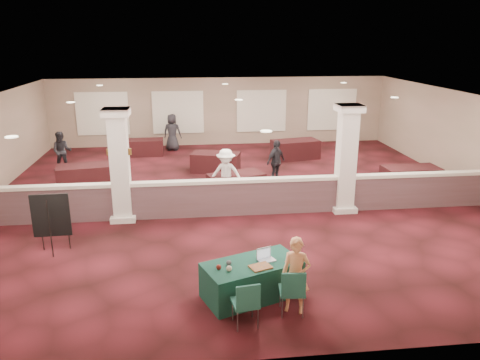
{
  "coord_description": "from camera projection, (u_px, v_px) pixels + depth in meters",
  "views": [
    {
      "loc": [
        -1.62,
        -14.34,
        5.05
      ],
      "look_at": [
        -0.19,
        -2.0,
        1.22
      ],
      "focal_mm": 35.0,
      "sensor_mm": 36.0,
      "label": 1
    }
  ],
  "objects": [
    {
      "name": "knitting",
      "position": [
        261.0,
        267.0,
        9.1
      ],
      "size": [
        0.49,
        0.43,
        0.03
      ],
      "primitive_type": "cube",
      "rotation": [
        0.0,
        0.0,
        0.36
      ],
      "color": "#CA6A20",
      "rests_on": "near_table"
    },
    {
      "name": "screen_glow",
      "position": [
        264.0,
        253.0,
        9.44
      ],
      "size": [
        0.29,
        0.11,
        0.19
      ],
      "primitive_type": "cube",
      "rotation": [
        0.0,
        0.0,
        0.36
      ],
      "color": "silver",
      "rests_on": "near_table"
    },
    {
      "name": "ground",
      "position": [
        239.0,
        198.0,
        15.28
      ],
      "size": [
        16.0,
        16.0,
        0.0
      ],
      "primitive_type": "plane",
      "color": "#4E131B",
      "rests_on": "ground"
    },
    {
      "name": "wall_right",
      "position": [
        475.0,
        144.0,
        15.69
      ],
      "size": [
        0.04,
        16.0,
        3.2
      ],
      "primitive_type": "cube",
      "color": "#85735C",
      "rests_on": "ground"
    },
    {
      "name": "attendee_b",
      "position": [
        226.0,
        174.0,
        14.99
      ],
      "size": [
        1.14,
        0.73,
        1.64
      ],
      "primitive_type": "imported",
      "rotation": [
        0.0,
        0.0,
        -0.25
      ],
      "color": "white",
      "rests_on": "ground"
    },
    {
      "name": "laptop_base",
      "position": [
        266.0,
        260.0,
        9.38
      ],
      "size": [
        0.39,
        0.34,
        0.02
      ],
      "primitive_type": "cube",
      "rotation": [
        0.0,
        0.0,
        0.36
      ],
      "color": "#B8B8BC",
      "rests_on": "near_table"
    },
    {
      "name": "attendee_a",
      "position": [
        62.0,
        151.0,
        18.14
      ],
      "size": [
        0.77,
        0.47,
        1.55
      ],
      "primitive_type": "imported",
      "rotation": [
        0.0,
        0.0,
        0.08
      ],
      "color": "black",
      "rests_on": "ground"
    },
    {
      "name": "laptop_screen",
      "position": [
        264.0,
        252.0,
        9.44
      ],
      "size": [
        0.32,
        0.13,
        0.22
      ],
      "primitive_type": "cube",
      "rotation": [
        0.0,
        0.0,
        0.36
      ],
      "color": "#B8B8BC",
      "rests_on": "near_table"
    },
    {
      "name": "yarn_red",
      "position": [
        219.0,
        267.0,
        9.01
      ],
      "size": [
        0.1,
        0.1,
        0.1
      ],
      "primitive_type": "sphere",
      "color": "#5C1A12",
      "rests_on": "near_table"
    },
    {
      "name": "sconce_right",
      "position": [
        129.0,
        152.0,
        12.91
      ],
      "size": [
        0.12,
        0.12,
        0.18
      ],
      "color": "brown",
      "rests_on": "column_left"
    },
    {
      "name": "attendee_c",
      "position": [
        276.0,
        162.0,
        16.64
      ],
      "size": [
        0.98,
        0.92,
        1.56
      ],
      "primitive_type": "imported",
      "rotation": [
        0.0,
        0.0,
        0.69
      ],
      "color": "black",
      "rests_on": "ground"
    },
    {
      "name": "conf_chair_main",
      "position": [
        293.0,
        289.0,
        8.69
      ],
      "size": [
        0.52,
        0.52,
        0.94
      ],
      "rotation": [
        0.0,
        0.0,
        -0.1
      ],
      "color": "#1E5A4B",
      "rests_on": "ground"
    },
    {
      "name": "far_table_back_center",
      "position": [
        216.0,
        162.0,
        18.15
      ],
      "size": [
        2.01,
        1.38,
        0.74
      ],
      "primitive_type": "cube",
      "rotation": [
        0.0,
        0.0,
        -0.28
      ],
      "color": "black",
      "rests_on": "ground"
    },
    {
      "name": "yarn_grey",
      "position": [
        229.0,
        263.0,
        9.18
      ],
      "size": [
        0.11,
        0.11,
        0.11
      ],
      "primitive_type": "sphere",
      "color": "#4A4B4F",
      "rests_on": "near_table"
    },
    {
      "name": "scissors",
      "position": [
        288.0,
        261.0,
        9.34
      ],
      "size": [
        0.12,
        0.07,
        0.01
      ],
      "primitive_type": "cube",
      "rotation": [
        0.0,
        0.0,
        0.36
      ],
      "color": "red",
      "rests_on": "near_table"
    },
    {
      "name": "far_table_front_left",
      "position": [
        87.0,
        176.0,
        16.25
      ],
      "size": [
        2.1,
        1.29,
        0.8
      ],
      "primitive_type": "cube",
      "rotation": [
        0.0,
        0.0,
        0.16
      ],
      "color": "black",
      "rests_on": "ground"
    },
    {
      "name": "ceiling",
      "position": [
        239.0,
        99.0,
        14.34
      ],
      "size": [
        16.0,
        16.0,
        0.02
      ],
      "primitive_type": "cube",
      "color": "silver",
      "rests_on": "wall_back"
    },
    {
      "name": "woman",
      "position": [
        296.0,
        275.0,
        8.77
      ],
      "size": [
        0.63,
        0.53,
        1.51
      ],
      "primitive_type": "imported",
      "rotation": [
        0.0,
        0.0,
        -0.36
      ],
      "color": "#DE8460",
      "rests_on": "ground"
    },
    {
      "name": "far_table_front_center",
      "position": [
        236.0,
        184.0,
        15.45
      ],
      "size": [
        1.99,
        1.42,
        0.73
      ],
      "primitive_type": "cube",
      "rotation": [
        0.0,
        0.0,
        0.32
      ],
      "color": "black",
      "rests_on": "ground"
    },
    {
      "name": "partition_wall",
      "position": [
        245.0,
        196.0,
        13.69
      ],
      "size": [
        15.6,
        0.28,
        1.1
      ],
      "color": "#53383A",
      "rests_on": "ground"
    },
    {
      "name": "column_right",
      "position": [
        346.0,
        158.0,
        13.7
      ],
      "size": [
        0.72,
        0.72,
        3.2
      ],
      "color": "white",
      "rests_on": "ground"
    },
    {
      "name": "wall_front",
      "position": [
        297.0,
        270.0,
        7.21
      ],
      "size": [
        16.0,
        0.04,
        3.2
      ],
      "primitive_type": "cube",
      "color": "#85735C",
      "rests_on": "ground"
    },
    {
      "name": "near_table",
      "position": [
        252.0,
        279.0,
        9.4
      ],
      "size": [
        2.14,
        1.58,
        0.74
      ],
      "primitive_type": "cube",
      "rotation": [
        0.0,
        0.0,
        0.36
      ],
      "color": "#0F3728",
      "rests_on": "ground"
    },
    {
      "name": "far_table_back_left",
      "position": [
        143.0,
        147.0,
        20.67
      ],
      "size": [
        1.75,
        0.9,
        0.7
      ],
      "primitive_type": "cube",
      "rotation": [
        0.0,
        0.0,
        0.02
      ],
      "color": "black",
      "rests_on": "ground"
    },
    {
      "name": "conf_chair_side",
      "position": [
        246.0,
        301.0,
        8.32
      ],
      "size": [
        0.52,
        0.52,
        0.91
      ],
      "rotation": [
        0.0,
        0.0,
        0.14
      ],
      "color": "#1E5A4B",
      "rests_on": "ground"
    },
    {
      "name": "attendee_d",
      "position": [
        172.0,
        132.0,
        21.43
      ],
      "size": [
        0.91,
        0.63,
        1.68
      ],
      "primitive_type": "imported",
      "rotation": [
        0.0,
        0.0,
        2.9
      ],
      "color": "black",
      "rests_on": "ground"
    },
    {
      "name": "easel_board",
      "position": [
        51.0,
        216.0,
        11.12
      ],
      "size": [
        0.89,
        0.45,
        1.51
      ],
      "rotation": [
        0.0,
        0.0,
        0.03
      ],
      "color": "black",
      "rests_on": "ground"
    },
    {
      "name": "sconce_left",
      "position": [
        109.0,
        152.0,
        12.85
      ],
      "size": [
        0.12,
        0.12,
        0.18
      ],
      "color": "brown",
      "rests_on": "column_left"
    },
    {
      "name": "far_table_front_right",
      "position": [
        410.0,
        178.0,
        16.11
      ],
      "size": [
        1.92,
        1.0,
        0.77
      ],
      "primitive_type": "cube",
      "rotation": [
        0.0,
        0.0,
        0.03
      ],
      "color": "black",
      "rests_on": "ground"
    },
    {
      "name": "wall_back",
      "position": [
        220.0,
        111.0,
        22.4
      ],
      "size": [
        16.0,
        0.04,
        3.2
      ],
      "primitive_type": "cube",
      "color": "#85735C",
      "rests_on": "ground"
    },
    {
      "name": "column_left",
      "position": [
        120.0,
        165.0,
        12.99
      ],
      "size": [
        0.72,
        0.72,
        3.2
      ],
      "color": "white",
      "rests_on": "ground"
    },
    {
      "name": "far_table_back_right",
      "position": [
        295.0,
        149.0,
        20.1
      ],
      "size": [
        2.12,
        1.35,
        0.8
      ],
      "primitive_type": "cube",
      "rotation": [
        0.0,
        0.0,
        0.19
      ],
      "color": "black",
      "rests_on": "ground"
    },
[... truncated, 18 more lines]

